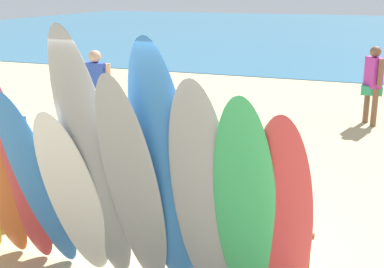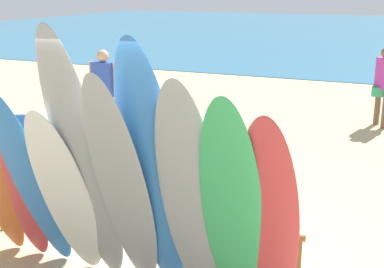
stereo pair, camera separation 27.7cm
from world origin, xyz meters
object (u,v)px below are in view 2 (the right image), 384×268
Objects in this scene: surfboard_blue_7 at (154,179)px; beachgoer_by_water at (104,87)px; surfboard_green_9 at (232,213)px; beach_chair_blue at (18,138)px; surfboard_red_10 at (268,223)px; beachgoer_near_rack at (384,81)px; surfboard_grey_8 at (191,200)px; surfboard_rack at (131,214)px; surfboard_red_2 at (6,161)px; surfboard_blue_3 at (33,183)px; surfboard_grey_5 at (85,167)px; surfboard_grey_6 at (123,191)px; surfboard_white_4 at (66,197)px.

surfboard_blue_7 is 5.91m from beachgoer_by_water.
surfboard_green_9 is (0.71, 0.02, -0.20)m from surfboard_blue_7.
surfboard_green_9 reaches higher than beach_chair_blue.
beachgoer_near_rack is at bearing 83.28° from surfboard_red_10.
beach_chair_blue is (-4.35, 2.76, -0.70)m from surfboard_grey_8.
surfboard_red_2 reaches higher than surfboard_rack.
surfboard_red_2 is 1.17× the size of surfboard_blue_3.
surfboard_grey_5 reaches higher than surfboard_red_2.
surfboard_grey_6 is 1.16× the size of surfboard_red_10.
surfboard_grey_5 is (0.69, -0.09, 0.30)m from surfboard_blue_3.
surfboard_blue_3 is at bearing 175.03° from surfboard_white_4.
surfboard_grey_8 is 1.41× the size of beachgoer_near_rack.
beach_chair_blue is (-4.72, 2.75, -0.64)m from surfboard_green_9.
surfboard_white_4 is at bearing 121.41° from beachgoer_by_water.
surfboard_blue_7 is 0.37m from surfboard_grey_8.
beach_chair_blue is at bearing 136.93° from surfboard_grey_5.
surfboard_grey_6 reaches higher than surfboard_blue_3.
surfboard_green_9 is at bearing -1.57° from surfboard_white_4.
surfboard_blue_7 is at bearing 178.60° from surfboard_grey_8.
surfboard_green_9 is 6.34m from beachgoer_by_water.
surfboard_white_4 is 2.44× the size of beach_chair_blue.
surfboard_grey_6 reaches higher than beach_chair_blue.
surfboard_grey_8 reaches higher than beach_chair_blue.
beachgoer_by_water is at bearing 130.64° from surfboard_red_10.
beachgoer_near_rack is at bearing 17.84° from beach_chair_blue.
surfboard_grey_5 is 1.04× the size of surfboard_blue_7.
surfboard_blue_7 is at bearing -2.21° from surfboard_white_4.
surfboard_grey_6 is (0.38, -0.75, 0.61)m from surfboard_rack.
surfboard_green_9 is (0.99, 0.09, -0.07)m from surfboard_grey_6.
surfboard_red_2 is 1.48× the size of beachgoer_by_water.
surfboard_blue_7 is at bearing 129.52° from beachgoer_by_water.
surfboard_green_9 is (2.36, 0.02, -0.14)m from surfboard_red_2.
beachgoer_by_water is 1.02× the size of beachgoer_near_rack.
beachgoer_near_rack is (4.93, 3.01, -0.02)m from beachgoer_by_water.
surfboard_red_2 is 1.00m from surfboard_grey_5.
beachgoer_near_rack is at bearing 72.66° from surfboard_grey_5.
surfboard_white_4 is at bearing 0.01° from surfboard_red_2.
beachgoer_near_rack is (1.05, 7.72, -0.16)m from surfboard_grey_8.
surfboard_red_10 is at bearing -19.68° from surfboard_rack.
surfboard_red_2 is (-1.00, -0.68, 0.69)m from surfboard_rack.
surfboard_grey_8 is 0.68m from surfboard_red_10.
beachgoer_by_water is at bearing 123.57° from surfboard_blue_7.
surfboard_blue_3 is 1.09m from surfboard_grey_6.
surfboard_red_2 is 1.26× the size of surfboard_white_4.
surfboard_red_2 is 2.37m from surfboard_green_9.
surfboard_grey_5 reaches higher than surfboard_grey_8.
surfboard_red_10 is (0.66, 0.08, -0.12)m from surfboard_grey_8.
surfboard_grey_6 reaches higher than surfboard_rack.
beachgoer_near_rack is at bearing 80.91° from surfboard_green_9.
beachgoer_near_rack reaches higher than surfboard_rack.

